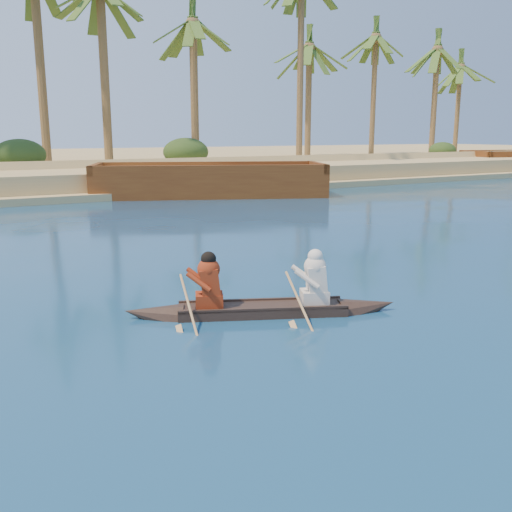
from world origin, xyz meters
TOP-DOWN VIEW (x-y plane):
  - sandy_embankment at (0.00, 46.89)m, footprint 150.00×51.00m
  - palm_grove at (0.00, 35.00)m, footprint 110.00×14.00m
  - shrub_cluster at (0.00, 31.50)m, footprint 100.00×6.00m
  - canoe at (-6.96, 2.70)m, footprint 4.95×2.63m
  - barge_mid at (0.91, 22.00)m, footprint 12.84×8.41m

SIDE VIEW (x-z plane):
  - canoe at x=-6.96m, z-range -0.43..0.97m
  - sandy_embankment at x=0.00m, z-range -0.22..1.28m
  - barge_mid at x=0.91m, z-range -0.31..1.73m
  - shrub_cluster at x=0.00m, z-range 0.00..2.40m
  - palm_grove at x=0.00m, z-range 0.00..16.00m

